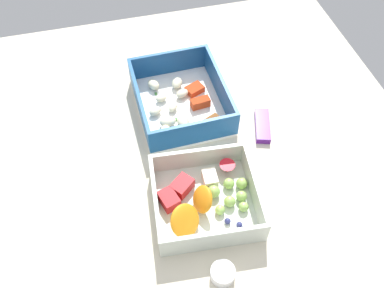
{
  "coord_description": "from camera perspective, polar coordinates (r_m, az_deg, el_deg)",
  "views": [
    {
      "loc": [
        37.85,
        -8.67,
        56.92
      ],
      "look_at": [
        -0.98,
        1.15,
        4.0
      ],
      "focal_mm": 37.84,
      "sensor_mm": 36.0,
      "label": 1
    }
  ],
  "objects": [
    {
      "name": "table_surface",
      "position": [
        0.68,
        -0.74,
        -2.35
      ],
      "size": [
        80.0,
        80.0,
        2.0
      ],
      "primitive_type": "cube",
      "color": "beige",
      "rests_on": "ground"
    },
    {
      "name": "pasta_container",
      "position": [
        0.73,
        -1.58,
        5.97
      ],
      "size": [
        18.87,
        15.86,
        5.56
      ],
      "rotation": [
        0.0,
        0.0,
        0.03
      ],
      "color": "white",
      "rests_on": "table_surface"
    },
    {
      "name": "fruit_bowl",
      "position": [
        0.61,
        1.79,
        -7.71
      ],
      "size": [
        15.85,
        16.58,
        5.16
      ],
      "rotation": [
        0.0,
        0.0,
        -0.09
      ],
      "color": "silver",
      "rests_on": "table_surface"
    },
    {
      "name": "candy_bar",
      "position": [
        0.72,
        9.9,
        2.53
      ],
      "size": [
        7.4,
        4.35,
        1.2
      ],
      "primitive_type": "cube",
      "rotation": [
        0.0,
        0.0,
        -0.3
      ],
      "color": "#51197A",
      "rests_on": "table_surface"
    },
    {
      "name": "paper_cup_liner",
      "position": [
        0.57,
        4.06,
        -17.79
      ],
      "size": [
        3.4,
        3.4,
        1.75
      ],
      "primitive_type": "cylinder",
      "color": "white",
      "rests_on": "table_surface"
    }
  ]
}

